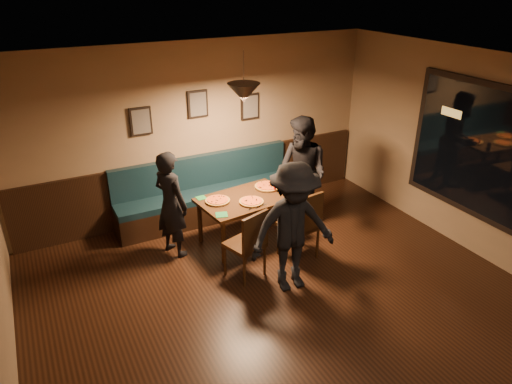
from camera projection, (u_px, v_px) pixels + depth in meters
floor at (319, 339)px, 5.18m from camera, size 7.00×7.00×0.00m
ceiling at (338, 87)px, 3.98m from camera, size 7.00×7.00×0.00m
wall_back at (199, 131)px, 7.38m from camera, size 6.00×0.00×6.00m
wainscot at (202, 184)px, 7.74m from camera, size 5.88×0.06×1.00m
booth_bench at (208, 190)px, 7.53m from camera, size 3.00×0.60×1.00m
window_frame at (490, 155)px, 6.17m from camera, size 0.06×2.56×1.86m
window_glass at (488, 155)px, 6.16m from camera, size 0.00×2.40×2.40m
picture_left at (141, 121)px, 6.85m from camera, size 0.32×0.04×0.42m
picture_center at (198, 104)px, 7.16m from camera, size 0.32×0.04×0.42m
picture_right at (250, 106)px, 7.60m from camera, size 0.32×0.04×0.42m
pendant_lamp at (244, 93)px, 6.13m from camera, size 0.44×0.44×0.25m
dining_table at (245, 219)px, 6.95m from camera, size 1.41×0.99×0.71m
chair_near_left at (245, 243)px, 6.08m from camera, size 0.55×0.55×0.98m
chair_near_right at (299, 224)px, 6.48m from camera, size 0.51×0.51×1.04m
diner_left at (171, 204)px, 6.45m from camera, size 0.57×0.67×1.55m
diner_right at (302, 173)px, 7.17m from camera, size 0.87×1.00×1.77m
diner_front at (293, 228)px, 5.70m from camera, size 1.17×0.75×1.71m
pizza_a at (218, 201)px, 6.67m from camera, size 0.40×0.40×0.04m
pizza_b at (251, 202)px, 6.65m from camera, size 0.39×0.39×0.04m
pizza_c at (267, 186)px, 7.11m from camera, size 0.39×0.39×0.04m
soda_glass at (289, 193)px, 6.78m from camera, size 0.09×0.09×0.15m
tabasco_bottle at (275, 188)px, 6.97m from camera, size 0.03×0.03×0.12m
napkin_a at (201, 198)px, 6.79m from camera, size 0.14×0.14×0.01m
napkin_b at (222, 215)px, 6.32m from camera, size 0.20×0.20×0.01m
cutlery_set at (256, 207)px, 6.53m from camera, size 0.19×0.09×0.00m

